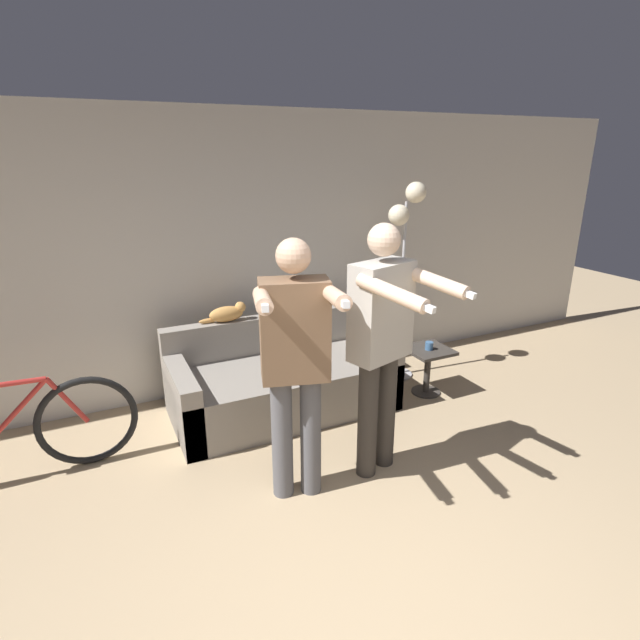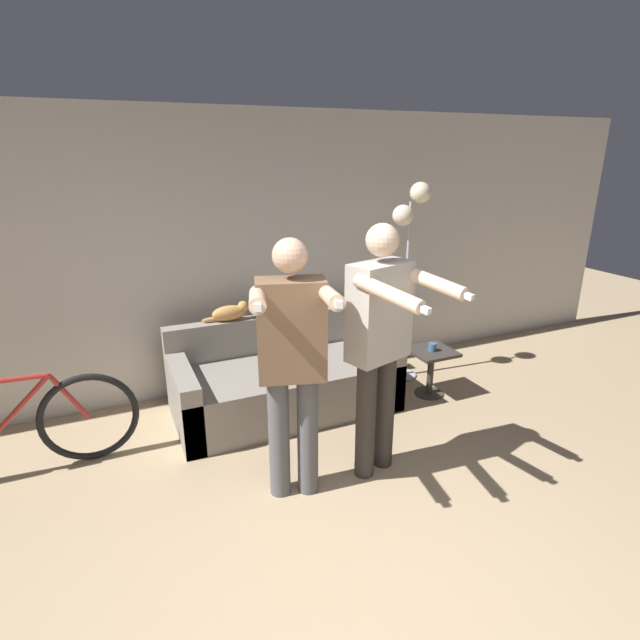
% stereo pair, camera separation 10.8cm
% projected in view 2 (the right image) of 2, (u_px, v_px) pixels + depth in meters
% --- Properties ---
extents(wall_back, '(10.00, 0.05, 2.60)m').
position_uv_depth(wall_back, '(206.00, 258.00, 4.55)').
color(wall_back, beige).
rests_on(wall_back, ground_plane).
extents(couch, '(1.94, 0.92, 0.78)m').
position_uv_depth(couch, '(284.00, 381.00, 4.48)').
color(couch, gray).
rests_on(couch, ground_plane).
extents(person_left, '(0.62, 0.76, 1.75)m').
position_uv_depth(person_left, '(292.00, 356.00, 3.11)').
color(person_left, '#56565B').
rests_on(person_left, ground_plane).
extents(person_right, '(0.63, 0.77, 1.80)m').
position_uv_depth(person_right, '(380.00, 337.00, 3.34)').
color(person_right, '#38332D').
rests_on(person_right, ground_plane).
extents(cat, '(0.42, 0.13, 0.17)m').
position_uv_depth(cat, '(230.00, 312.00, 4.46)').
color(cat, tan).
rests_on(cat, couch).
extents(floor_lamp, '(0.38, 0.30, 1.96)m').
position_uv_depth(floor_lamp, '(410.00, 230.00, 4.72)').
color(floor_lamp, '#B2B2B7').
rests_on(floor_lamp, ground_plane).
extents(side_table, '(0.40, 0.40, 0.46)m').
position_uv_depth(side_table, '(431.00, 363.00, 4.71)').
color(side_table, '#38332D').
rests_on(side_table, ground_plane).
extents(cup, '(0.07, 0.07, 0.08)m').
position_uv_depth(cup, '(432.00, 347.00, 4.64)').
color(cup, '#3D6693').
rests_on(cup, side_table).
extents(bicycle, '(1.72, 0.07, 0.79)m').
position_uv_depth(bicycle, '(10.00, 430.00, 3.50)').
color(bicycle, black).
rests_on(bicycle, ground_plane).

